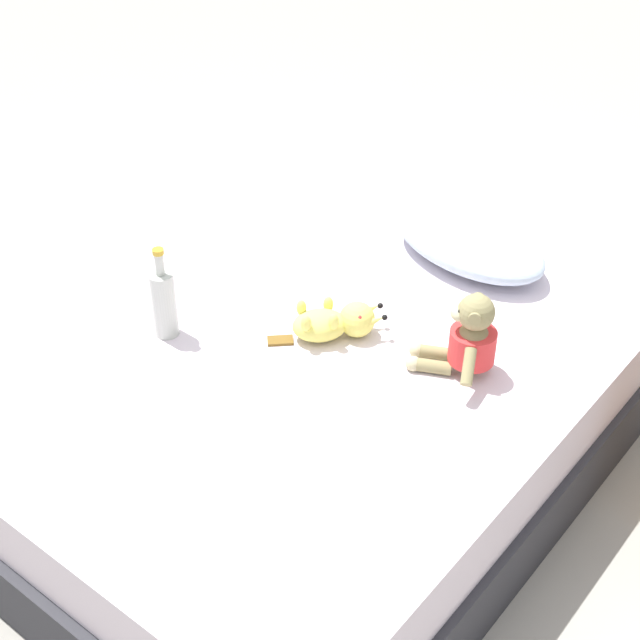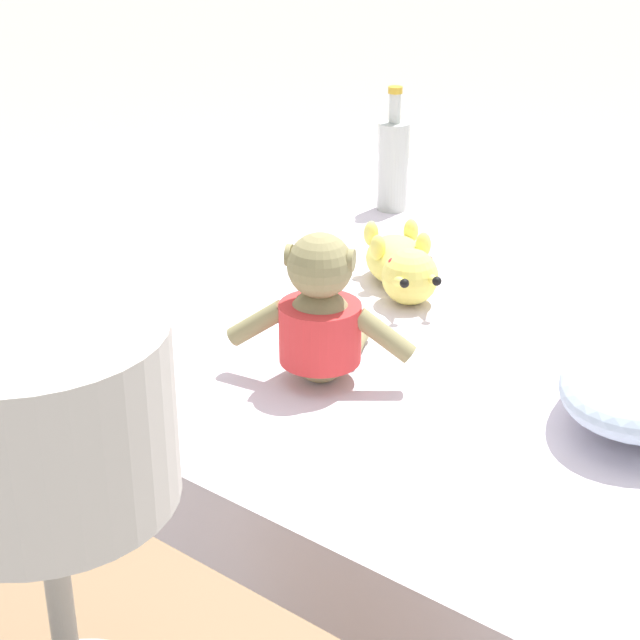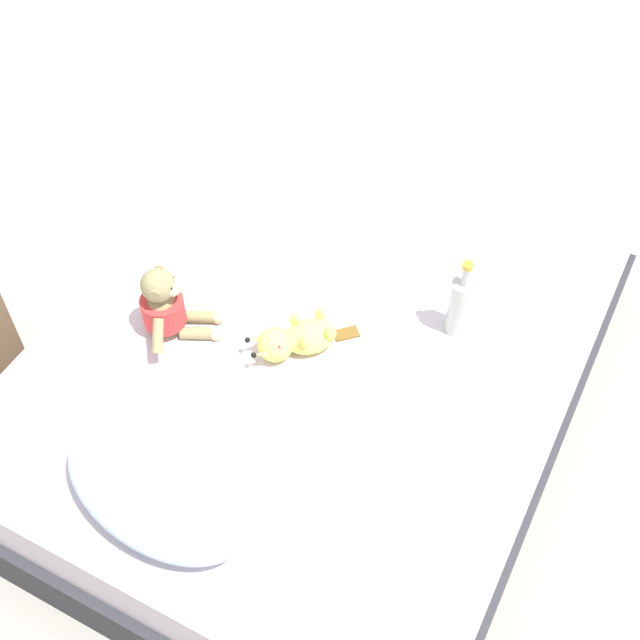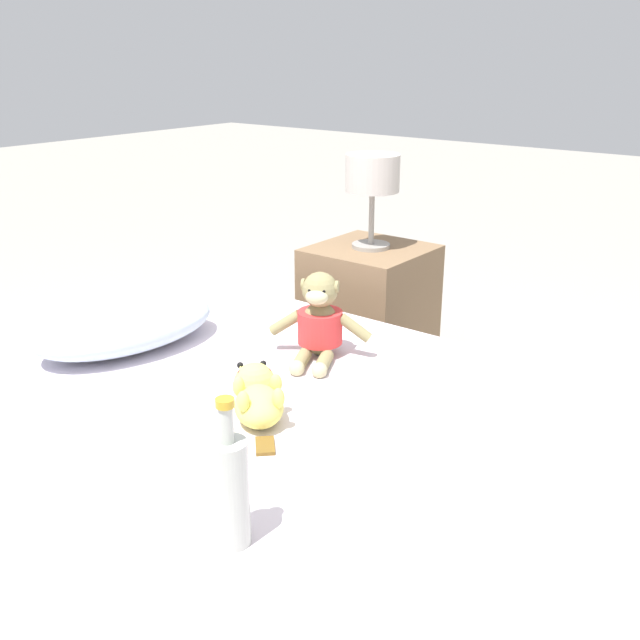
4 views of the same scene
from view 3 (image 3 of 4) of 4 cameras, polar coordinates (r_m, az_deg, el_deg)
name	(u,v)px [view 3 (image 3 of 4)]	position (r m, az deg, el deg)	size (l,w,h in m)	color
ground_plane	(320,408)	(2.77, 0.00, -5.88)	(16.00, 16.00, 0.00)	#9E998E
bed	(320,372)	(2.61, 0.00, -3.51)	(1.46, 1.84, 0.40)	#2D2D33
pillow	(156,488)	(2.14, -10.86, -10.91)	(0.57, 0.39, 0.13)	silver
plush_monkey	(166,306)	(2.42, -10.20, 0.89)	(0.25, 0.27, 0.24)	#8E8456
plush_yellow_creature	(295,339)	(2.37, -1.65, -1.27)	(0.26, 0.28, 0.10)	#EAE066
glass_bottle	(460,305)	(2.41, 9.33, 1.00)	(0.07, 0.07, 0.27)	#B7BCB2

